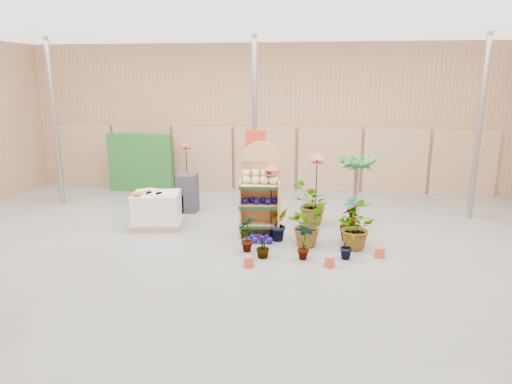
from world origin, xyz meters
TOP-DOWN VIEW (x-y plane):
  - room at (0.00, 0.91)m, footprint 15.20×12.10m
  - display_shelf at (0.40, 1.53)m, footprint 0.92×0.62m
  - teddy_bears at (0.42, 1.43)m, footprint 0.78×0.21m
  - gazing_balls_shelf at (0.40, 1.41)m, footprint 0.78×0.27m
  - gazing_balls_floor at (0.42, 1.07)m, footprint 0.63×0.39m
  - pallet_stack at (-2.11, 1.80)m, footprint 1.31×1.15m
  - charcoal_planters at (-1.84, 3.16)m, footprint 0.80×0.50m
  - trellis_stock at (-3.80, 5.20)m, footprint 2.00×0.30m
  - offer_sign at (0.10, 2.98)m, footprint 0.50×0.08m
  - bird_table_front at (0.64, 1.44)m, footprint 0.34×0.34m
  - bird_table_right at (1.62, 1.86)m, footprint 0.34×0.34m
  - bird_table_back at (-2.17, 4.63)m, footprint 0.34×0.34m
  - palm at (2.56, 2.74)m, footprint 0.70×0.70m
  - potted_plant_0 at (0.26, 0.48)m, footprint 0.48×0.49m
  - potted_plant_1 at (0.85, 1.22)m, footprint 0.53×0.52m
  - potted_plant_2 at (1.44, 1.00)m, footprint 0.96×1.02m
  - potted_plant_3 at (2.38, 1.37)m, footprint 0.66×0.66m
  - potted_plant_4 at (2.45, 2.35)m, footprint 0.45×0.50m
  - potted_plant_5 at (0.71, 1.67)m, footprint 0.33×0.28m
  - potted_plant_6 at (1.54, 2.44)m, footprint 1.15×1.19m
  - potted_plant_7 at (0.61, 0.18)m, footprint 0.35×0.35m
  - potted_plant_8 at (1.41, 0.19)m, footprint 0.43×0.34m
  - potted_plant_9 at (2.25, 0.33)m, footprint 0.34×0.30m
  - potted_plant_10 at (2.40, 0.94)m, footprint 1.00×1.06m

SIDE VIEW (x-z plane):
  - gazing_balls_floor at x=0.42m, z-range 0.00..0.15m
  - potted_plant_7 at x=0.61m, z-range 0.00..0.47m
  - potted_plant_9 at x=2.25m, z-range 0.00..0.54m
  - potted_plant_5 at x=0.71m, z-range 0.00..0.55m
  - potted_plant_8 at x=1.41m, z-range 0.00..0.74m
  - potted_plant_1 at x=0.85m, z-range 0.00..0.74m
  - potted_plant_0 at x=0.26m, z-range 0.00..0.77m
  - potted_plant_4 at x=2.45m, z-range 0.00..0.78m
  - pallet_stack at x=-2.11m, z-range -0.02..0.84m
  - potted_plant_3 at x=2.38m, z-range 0.00..0.83m
  - charcoal_planters at x=-1.84m, z-range -0.08..0.92m
  - potted_plant_2 at x=1.44m, z-range 0.00..0.92m
  - potted_plant_10 at x=2.40m, z-range 0.00..0.95m
  - potted_plant_6 at x=1.54m, z-range 0.00..1.02m
  - gazing_balls_shelf at x=0.40m, z-range 0.76..0.90m
  - trellis_stock at x=-3.80m, z-range 0.00..1.80m
  - display_shelf at x=0.40m, z-range -0.09..2.02m
  - teddy_bears at x=0.42m, z-range 1.17..1.51m
  - palm at x=2.56m, z-range 0.62..2.36m
  - bird_table_front at x=0.64m, z-range 0.71..2.37m
  - bird_table_back at x=-2.17m, z-range 0.72..2.40m
  - offer_sign at x=0.10m, z-range 0.47..2.67m
  - bird_table_right at x=1.62m, z-range 0.80..2.66m
  - room at x=0.00m, z-range -0.14..4.56m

